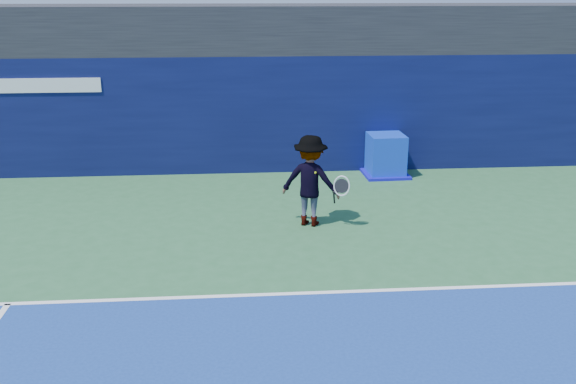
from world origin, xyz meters
name	(u,v)px	position (x,y,z in m)	size (l,w,h in m)	color
baseline	(330,292)	(0.00, 3.00, 0.01)	(24.00, 0.10, 0.01)	white
stadium_band	(288,28)	(0.00, 11.50, 3.60)	(36.00, 3.00, 1.20)	black
back_wall_assembly	(291,112)	(0.00, 10.50, 1.50)	(36.00, 1.03, 3.00)	#0A0F3A
equipment_cart	(386,157)	(2.37, 9.55, 0.49)	(1.16, 1.16, 1.07)	#0D30BD
tennis_player	(310,181)	(0.03, 6.12, 0.93)	(1.45, 1.09, 1.86)	silver
tennis_ball	(315,172)	(0.09, 5.93, 1.16)	(0.07, 0.07, 0.07)	#D9ED1A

